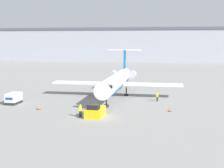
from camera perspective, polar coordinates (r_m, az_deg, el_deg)
name	(u,v)px	position (r m, az deg, el deg)	size (l,w,h in m)	color
ground_plane	(96,118)	(44.59, -2.86, -6.20)	(600.00, 600.00, 0.00)	gray
terminal_building	(149,44)	(162.38, 6.85, 7.20)	(180.00, 16.80, 17.12)	#9EA3AD
airplane_main	(117,80)	(60.72, 0.84, 0.66)	(25.47, 25.81, 8.83)	silver
pushback_tug	(95,111)	(45.31, -3.11, -5.01)	(2.34, 4.09, 1.94)	yellow
luggage_cart	(14,98)	(56.59, -17.55, -2.51)	(1.81, 3.20, 1.90)	#232326
worker_near_tug	(80,110)	(44.90, -5.82, -4.82)	(0.40, 0.26, 1.88)	#232838
worker_by_wing	(157,97)	(56.67, 8.28, -2.29)	(0.40, 0.24, 1.66)	#232838
traffic_cone_left	(39,107)	(51.08, -13.28, -4.11)	(0.51, 0.51, 0.81)	black
traffic_cone_right	(170,109)	(49.14, 10.57, -4.60)	(0.51, 0.51, 0.66)	black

